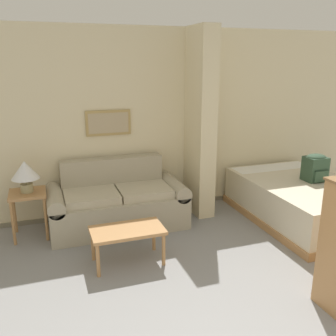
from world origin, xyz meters
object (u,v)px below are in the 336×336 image
couch (117,203)px  bed (302,200)px  table_lamp (25,171)px  backpack (315,167)px  coffee_table (127,233)px

couch → bed: couch is taller
table_lamp → backpack: bearing=-10.1°
couch → table_lamp: (-1.11, 0.03, 0.54)m
backpack → table_lamp: bearing=169.9°
bed → coffee_table: bearing=-171.7°
backpack → bed: bearing=176.9°
coffee_table → table_lamp: size_ratio=1.99×
coffee_table → backpack: size_ratio=2.08×
couch → bed: (2.48, -0.63, -0.04)m
bed → backpack: 0.49m
table_lamp → backpack: table_lamp is taller
couch → table_lamp: size_ratio=4.53×
couch → table_lamp: 1.23m
couch → backpack: (2.64, -0.64, 0.42)m
coffee_table → bed: bearing=8.3°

